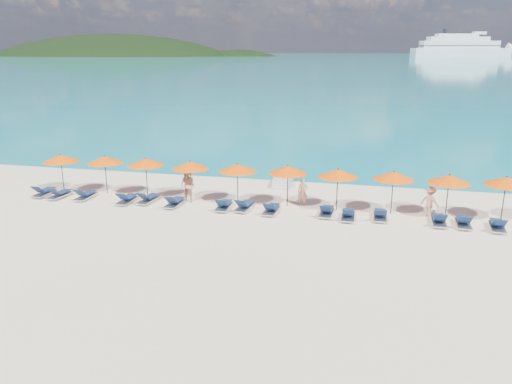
# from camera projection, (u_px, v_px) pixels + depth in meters

# --- Properties ---
(ground) EXTENTS (1400.00, 1400.00, 0.00)m
(ground) POSITION_uv_depth(u_px,v_px,m) (241.00, 235.00, 22.71)
(ground) COLOR beige
(sea) EXTENTS (1600.00, 1300.00, 0.01)m
(sea) POSITION_uv_depth(u_px,v_px,m) (370.00, 55.00, 640.92)
(sea) COLOR #1FA9B2
(sea) RESTS_ON ground
(headland_main) EXTENTS (374.00, 242.00, 126.50)m
(headland_main) POSITION_uv_depth(u_px,v_px,m) (114.00, 88.00, 603.53)
(headland_main) COLOR black
(headland_main) RESTS_ON ground
(headland_small) EXTENTS (162.00, 126.00, 85.50)m
(headland_small) POSITION_uv_depth(u_px,v_px,m) (238.00, 87.00, 589.18)
(headland_small) COLOR black
(headland_small) RESTS_ON ground
(cruise_ship) EXTENTS (118.78, 48.98, 32.85)m
(cruise_ship) POSITION_uv_depth(u_px,v_px,m) (471.00, 48.00, 511.80)
(cruise_ship) COLOR silver
(cruise_ship) RESTS_ON ground
(jetski) EXTENTS (1.00, 2.56, 0.91)m
(jetski) POSITION_uv_depth(u_px,v_px,m) (283.00, 179.00, 31.09)
(jetski) COLOR silver
(jetski) RESTS_ON ground
(beachgoer_a) EXTENTS (0.59, 0.43, 1.49)m
(beachgoer_a) POSITION_uv_depth(u_px,v_px,m) (303.00, 192.00, 26.85)
(beachgoer_a) COLOR tan
(beachgoer_a) RESTS_ON ground
(beachgoer_b) EXTENTS (1.02, 0.76, 1.86)m
(beachgoer_b) POSITION_uv_depth(u_px,v_px,m) (188.00, 186.00, 27.31)
(beachgoer_b) COLOR tan
(beachgoer_b) RESTS_ON ground
(beachgoer_c) EXTENTS (1.11, 0.95, 1.57)m
(beachgoer_c) POSITION_uv_depth(u_px,v_px,m) (430.00, 202.00, 25.00)
(beachgoer_c) COLOR tan
(beachgoer_c) RESTS_ON ground
(umbrella_0) EXTENTS (2.10, 2.10, 2.28)m
(umbrella_0) POSITION_uv_depth(u_px,v_px,m) (61.00, 158.00, 29.09)
(umbrella_0) COLOR black
(umbrella_0) RESTS_ON ground
(umbrella_1) EXTENTS (2.10, 2.10, 2.28)m
(umbrella_1) POSITION_uv_depth(u_px,v_px,m) (105.00, 160.00, 28.71)
(umbrella_1) COLOR black
(umbrella_1) RESTS_ON ground
(umbrella_2) EXTENTS (2.10, 2.10, 2.28)m
(umbrella_2) POSITION_uv_depth(u_px,v_px,m) (146.00, 162.00, 28.12)
(umbrella_2) COLOR black
(umbrella_2) RESTS_ON ground
(umbrella_3) EXTENTS (2.10, 2.10, 2.28)m
(umbrella_3) POSITION_uv_depth(u_px,v_px,m) (190.00, 165.00, 27.36)
(umbrella_3) COLOR black
(umbrella_3) RESTS_ON ground
(umbrella_4) EXTENTS (2.10, 2.10, 2.28)m
(umbrella_4) POSITION_uv_depth(u_px,v_px,m) (237.00, 168.00, 26.74)
(umbrella_4) COLOR black
(umbrella_4) RESTS_ON ground
(umbrella_5) EXTENTS (2.10, 2.10, 2.28)m
(umbrella_5) POSITION_uv_depth(u_px,v_px,m) (288.00, 170.00, 26.35)
(umbrella_5) COLOR black
(umbrella_5) RESTS_ON ground
(umbrella_6) EXTENTS (2.10, 2.10, 2.28)m
(umbrella_6) POSITION_uv_depth(u_px,v_px,m) (338.00, 173.00, 25.60)
(umbrella_6) COLOR black
(umbrella_6) RESTS_ON ground
(umbrella_7) EXTENTS (2.10, 2.10, 2.28)m
(umbrella_7) POSITION_uv_depth(u_px,v_px,m) (394.00, 176.00, 25.10)
(umbrella_7) COLOR black
(umbrella_7) RESTS_ON ground
(umbrella_8) EXTENTS (2.10, 2.10, 2.28)m
(umbrella_8) POSITION_uv_depth(u_px,v_px,m) (449.00, 179.00, 24.42)
(umbrella_8) COLOR black
(umbrella_8) RESTS_ON ground
(umbrella_9) EXTENTS (2.10, 2.10, 2.28)m
(umbrella_9) POSITION_uv_depth(u_px,v_px,m) (506.00, 181.00, 24.05)
(umbrella_9) COLOR black
(umbrella_9) RESTS_ON ground
(lounger_0) EXTENTS (0.62, 1.70, 0.66)m
(lounger_0) POSITION_uv_depth(u_px,v_px,m) (44.00, 192.00, 28.71)
(lounger_0) COLOR silver
(lounger_0) RESTS_ON ground
(lounger_1) EXTENTS (0.75, 1.74, 0.66)m
(lounger_1) POSITION_uv_depth(u_px,v_px,m) (60.00, 194.00, 28.32)
(lounger_1) COLOR silver
(lounger_1) RESTS_ON ground
(lounger_2) EXTENTS (0.64, 1.71, 0.66)m
(lounger_2) POSITION_uv_depth(u_px,v_px,m) (85.00, 195.00, 28.09)
(lounger_2) COLOR silver
(lounger_2) RESTS_ON ground
(lounger_3) EXTENTS (0.63, 1.71, 0.66)m
(lounger_3) POSITION_uv_depth(u_px,v_px,m) (127.00, 199.00, 27.36)
(lounger_3) COLOR silver
(lounger_3) RESTS_ON ground
(lounger_4) EXTENTS (0.78, 1.75, 0.66)m
(lounger_4) POSITION_uv_depth(u_px,v_px,m) (148.00, 199.00, 27.43)
(lounger_4) COLOR silver
(lounger_4) RESTS_ON ground
(lounger_5) EXTENTS (0.65, 1.71, 0.66)m
(lounger_5) POSITION_uv_depth(u_px,v_px,m) (175.00, 202.00, 26.79)
(lounger_5) COLOR silver
(lounger_5) RESTS_ON ground
(lounger_6) EXTENTS (0.69, 1.73, 0.66)m
(lounger_6) POSITION_uv_depth(u_px,v_px,m) (224.00, 205.00, 26.27)
(lounger_6) COLOR silver
(lounger_6) RESTS_ON ground
(lounger_7) EXTENTS (0.77, 1.75, 0.66)m
(lounger_7) POSITION_uv_depth(u_px,v_px,m) (244.00, 206.00, 26.17)
(lounger_7) COLOR silver
(lounger_7) RESTS_ON ground
(lounger_8) EXTENTS (0.70, 1.73, 0.66)m
(lounger_8) POSITION_uv_depth(u_px,v_px,m) (271.00, 209.00, 25.64)
(lounger_8) COLOR silver
(lounger_8) RESTS_ON ground
(lounger_9) EXTENTS (0.69, 1.72, 0.66)m
(lounger_9) POSITION_uv_depth(u_px,v_px,m) (327.00, 211.00, 25.29)
(lounger_9) COLOR silver
(lounger_9) RESTS_ON ground
(lounger_10) EXTENTS (0.64, 1.71, 0.66)m
(lounger_10) POSITION_uv_depth(u_px,v_px,m) (348.00, 215.00, 24.75)
(lounger_10) COLOR silver
(lounger_10) RESTS_ON ground
(lounger_11) EXTENTS (0.63, 1.71, 0.66)m
(lounger_11) POSITION_uv_depth(u_px,v_px,m) (380.00, 215.00, 24.73)
(lounger_11) COLOR silver
(lounger_11) RESTS_ON ground
(lounger_12) EXTENTS (0.66, 1.71, 0.66)m
(lounger_12) POSITION_uv_depth(u_px,v_px,m) (439.00, 220.00, 23.99)
(lounger_12) COLOR silver
(lounger_12) RESTS_ON ground
(lounger_13) EXTENTS (0.67, 1.72, 0.66)m
(lounger_13) POSITION_uv_depth(u_px,v_px,m) (463.00, 222.00, 23.73)
(lounger_13) COLOR silver
(lounger_13) RESTS_ON ground
(lounger_14) EXTENTS (0.76, 1.75, 0.66)m
(lounger_14) POSITION_uv_depth(u_px,v_px,m) (498.00, 225.00, 23.29)
(lounger_14) COLOR silver
(lounger_14) RESTS_ON ground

